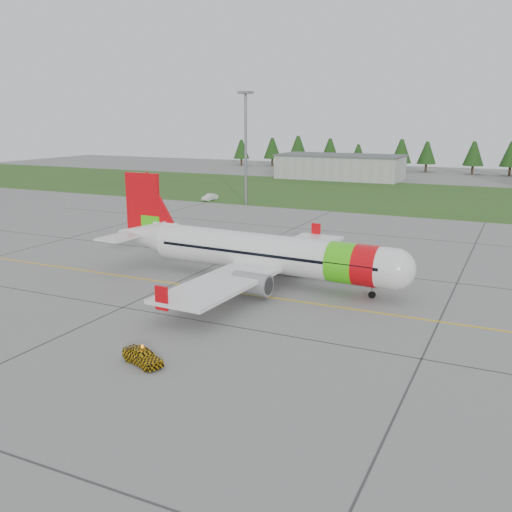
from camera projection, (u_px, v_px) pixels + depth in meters
The scene contains 9 objects.
ground at pixel (284, 335), 42.50m from camera, with size 320.00×320.00×0.00m, color gray.
aircraft at pixel (262, 253), 55.87m from camera, with size 33.24×30.63×10.06m.
follow_me_car at pixel (142, 340), 37.16m from camera, with size 1.36×1.16×3.39m, color #E7B20C.
service_van at pixel (210, 190), 111.41m from camera, with size 1.37×1.30×3.93m, color silver.
grass_strip at pixel (441, 198), 114.47m from camera, with size 320.00×50.00×0.03m, color #30561E.
taxi_guideline at pixel (320, 304), 49.52m from camera, with size 120.00×0.25×0.02m, color gold.
hangar_west at pixel (340, 167), 150.85m from camera, with size 32.00×14.00×6.00m, color #A8A8A3.
floodlight_mast at pixel (246, 150), 104.39m from camera, with size 0.50×0.50×20.00m, color slate.
treeline at pixel (471, 157), 162.43m from camera, with size 160.00×8.00×10.00m, color #1C3F14, non-canonical shape.
Camera 1 is at (15.21, -36.95, 15.80)m, focal length 40.00 mm.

